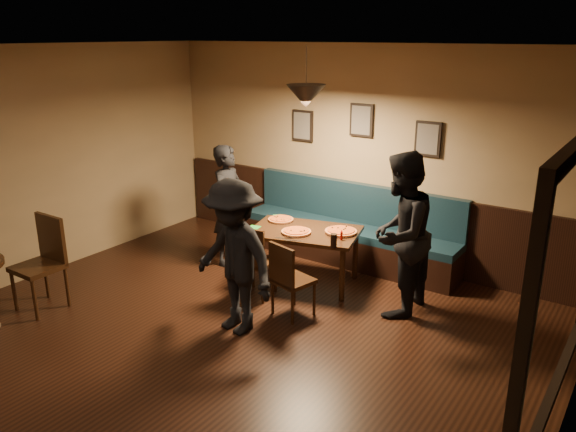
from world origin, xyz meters
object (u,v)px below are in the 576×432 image
object	(u,v)px
diner_right	(400,235)
chair_near_right	(293,279)
booth_bench	(348,225)
cafe_chair_far	(37,265)
dining_table	(304,257)
diner_left	(229,205)
diner_front	(234,257)
soda_glass	(334,241)
tabasco_bottle	(341,235)
chair_near_left	(256,260)

from	to	relation	value
diner_right	chair_near_right	bearing A→B (deg)	-52.49
booth_bench	cafe_chair_far	size ratio (longest dim) A/B	2.91
booth_bench	dining_table	xyz separation A→B (m)	(-0.09, -0.91, -0.16)
diner_left	diner_right	xyz separation A→B (m)	(2.39, -0.05, 0.10)
chair_near_right	diner_front	distance (m)	0.77
dining_table	diner_right	distance (m)	1.35
soda_glass	diner_right	bearing A→B (deg)	19.81
diner_front	booth_bench	bearing A→B (deg)	98.27
chair_near_right	booth_bench	bearing A→B (deg)	112.35
booth_bench	tabasco_bottle	bearing A→B (deg)	-65.71
booth_bench	diner_right	bearing A→B (deg)	-40.23
chair_near_right	diner_left	world-z (taller)	diner_left
chair_near_left	cafe_chair_far	bearing A→B (deg)	-147.57
dining_table	chair_near_right	world-z (taller)	chair_near_right
dining_table	soda_glass	bearing A→B (deg)	-42.22
booth_bench	tabasco_bottle	distance (m)	1.07
dining_table	diner_right	bearing A→B (deg)	-17.39
diner_front	soda_glass	size ratio (longest dim) A/B	10.35
booth_bench	tabasco_bottle	world-z (taller)	booth_bench
dining_table	cafe_chair_far	distance (m)	3.00
booth_bench	tabasco_bottle	size ratio (longest dim) A/B	24.64
chair_near_left	tabasco_bottle	bearing A→B (deg)	24.68
dining_table	booth_bench	bearing A→B (deg)	69.06
chair_near_right	diner_right	distance (m)	1.22
chair_near_right	tabasco_bottle	distance (m)	0.80
booth_bench	soda_glass	size ratio (longest dim) A/B	19.50
dining_table	tabasco_bottle	bearing A→B (deg)	-19.65
booth_bench	soda_glass	distance (m)	1.31
chair_near_left	tabasco_bottle	xyz separation A→B (m)	(0.80, 0.56, 0.30)
diner_left	chair_near_left	bearing A→B (deg)	-132.51
diner_left	diner_front	distance (m)	1.81
soda_glass	dining_table	bearing A→B (deg)	152.78
chair_near_right	soda_glass	size ratio (longest dim) A/B	5.45
diner_left	tabasco_bottle	bearing A→B (deg)	-99.97
chair_near_right	soda_glass	bearing A→B (deg)	78.95
booth_bench	diner_left	xyz separation A→B (m)	(-1.26, -0.91, 0.29)
chair_near_left	diner_front	size ratio (longest dim) A/B	0.55
chair_near_right	diner_left	bearing A→B (deg)	167.21
booth_bench	cafe_chair_far	xyz separation A→B (m)	(-2.11, -3.12, 0.02)
diner_left	tabasco_bottle	size ratio (longest dim) A/B	12.96
chair_near_right	diner_front	xyz separation A→B (m)	(-0.31, -0.60, 0.38)
chair_near_left	diner_left	world-z (taller)	diner_left
dining_table	chair_near_left	bearing A→B (deg)	-129.50
booth_bench	diner_left	size ratio (longest dim) A/B	1.90
chair_near_left	booth_bench	bearing A→B (deg)	65.96
chair_near_right	soda_glass	world-z (taller)	chair_near_right
diner_right	cafe_chair_far	world-z (taller)	diner_right
booth_bench	dining_table	world-z (taller)	booth_bench
chair_near_left	diner_right	bearing A→B (deg)	9.77
dining_table	diner_front	distance (m)	1.43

